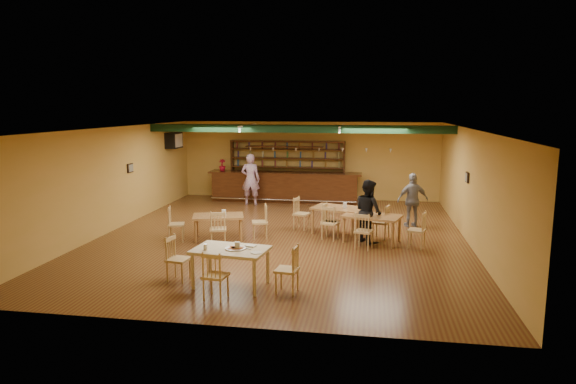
% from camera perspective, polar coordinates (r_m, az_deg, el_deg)
% --- Properties ---
extents(floor, '(12.00, 12.00, 0.00)m').
position_cam_1_polar(floor, '(14.30, -0.62, -4.94)').
color(floor, '#582D19').
rests_on(floor, ground).
extents(ceiling_beam, '(10.00, 0.30, 0.25)m').
position_cam_1_polar(ceiling_beam, '(16.62, 1.04, 7.12)').
color(ceiling_beam, black).
rests_on(ceiling_beam, ceiling).
extents(track_rail_left, '(0.05, 2.50, 0.05)m').
position_cam_1_polar(track_rail_left, '(17.55, -4.55, 7.45)').
color(track_rail_left, silver).
rests_on(track_rail_left, ceiling).
extents(track_rail_right, '(0.05, 2.50, 0.05)m').
position_cam_1_polar(track_rail_right, '(17.07, 6.02, 7.37)').
color(track_rail_right, silver).
rests_on(track_rail_right, ceiling).
extents(ac_unit, '(0.34, 0.70, 0.48)m').
position_cam_1_polar(ac_unit, '(19.27, -12.69, 5.68)').
color(ac_unit, silver).
rests_on(ac_unit, wall_left).
extents(picture_left, '(0.04, 0.34, 0.28)m').
position_cam_1_polar(picture_left, '(16.49, -17.30, 2.59)').
color(picture_left, black).
rests_on(picture_left, wall_left).
extents(picture_right, '(0.04, 0.34, 0.28)m').
position_cam_1_polar(picture_right, '(14.49, 19.48, 1.56)').
color(picture_right, black).
rests_on(picture_right, wall_right).
extents(bar_counter, '(5.79, 0.85, 1.13)m').
position_cam_1_polar(bar_counter, '(19.29, -0.38, 0.58)').
color(bar_counter, '#32150A').
rests_on(bar_counter, ground).
extents(back_bar_hutch, '(4.48, 0.40, 2.28)m').
position_cam_1_polar(back_bar_hutch, '(19.83, -0.07, 2.50)').
color(back_bar_hutch, '#32150A').
rests_on(back_bar_hutch, ground).
extents(poinsettia, '(0.32, 0.32, 0.45)m').
position_cam_1_polar(poinsettia, '(19.74, -7.40, 3.02)').
color(poinsettia, '#AF1026').
rests_on(poinsettia, bar_counter).
extents(dining_table_b, '(1.72, 1.32, 0.76)m').
position_cam_1_polar(dining_table_b, '(14.55, 5.83, -3.20)').
color(dining_table_b, '#925A34').
rests_on(dining_table_b, ground).
extents(dining_table_c, '(1.53, 1.16, 0.68)m').
position_cam_1_polar(dining_table_c, '(13.96, -7.80, -3.95)').
color(dining_table_c, '#925A34').
rests_on(dining_table_c, ground).
extents(dining_table_d, '(1.66, 1.27, 0.74)m').
position_cam_1_polar(dining_table_d, '(13.74, 9.38, -4.08)').
color(dining_table_d, '#925A34').
rests_on(dining_table_d, ground).
extents(near_table, '(1.57, 1.12, 0.78)m').
position_cam_1_polar(near_table, '(10.38, -6.43, -8.41)').
color(near_table, tan).
rests_on(near_table, ground).
extents(pizza_tray, '(0.41, 0.41, 0.01)m').
position_cam_1_polar(pizza_tray, '(10.24, -5.91, -6.32)').
color(pizza_tray, silver).
rests_on(pizza_tray, near_table).
extents(parmesan_shaker, '(0.08, 0.08, 0.11)m').
position_cam_1_polar(parmesan_shaker, '(10.24, -9.26, -6.11)').
color(parmesan_shaker, '#EAE5C6').
rests_on(parmesan_shaker, near_table).
extents(napkin_stack, '(0.23, 0.20, 0.03)m').
position_cam_1_polar(napkin_stack, '(10.36, -4.21, -6.05)').
color(napkin_stack, white).
rests_on(napkin_stack, near_table).
extents(pizza_server, '(0.32, 0.23, 0.00)m').
position_cam_1_polar(pizza_server, '(10.24, -4.98, -6.24)').
color(pizza_server, silver).
rests_on(pizza_server, pizza_tray).
extents(side_plate, '(0.25, 0.25, 0.01)m').
position_cam_1_polar(side_plate, '(9.93, -3.59, -6.80)').
color(side_plate, white).
rests_on(side_plate, near_table).
extents(patron_bar, '(0.71, 0.48, 1.89)m').
position_cam_1_polar(patron_bar, '(18.66, -4.23, 1.43)').
color(patron_bar, '#914AA1').
rests_on(patron_bar, ground).
extents(patron_right_a, '(0.99, 1.04, 1.69)m').
position_cam_1_polar(patron_right_a, '(13.64, 9.01, -2.13)').
color(patron_right_a, black).
rests_on(patron_right_a, ground).
extents(patron_right_b, '(1.03, 0.65, 1.63)m').
position_cam_1_polar(patron_right_b, '(15.66, 13.82, -0.89)').
color(patron_right_b, gray).
rests_on(patron_right_b, ground).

